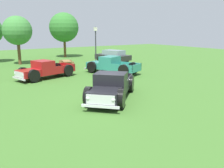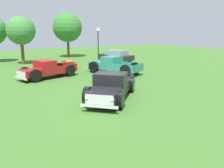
# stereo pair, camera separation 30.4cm
# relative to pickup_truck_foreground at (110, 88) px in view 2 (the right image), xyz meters

# --- Properties ---
(ground_plane) EXTENTS (80.00, 80.00, 0.00)m
(ground_plane) POSITION_rel_pickup_truck_foreground_xyz_m (-0.22, 0.32, -0.78)
(ground_plane) COLOR #3D6B28
(pickup_truck_foreground) EXTENTS (5.12, 5.06, 1.63)m
(pickup_truck_foreground) POSITION_rel_pickup_truck_foreground_xyz_m (0.00, 0.00, 0.00)
(pickup_truck_foreground) COLOR black
(pickup_truck_foreground) RESTS_ON ground_plane
(pickup_truck_behind_left) EXTENTS (5.31, 3.09, 1.53)m
(pickup_truck_behind_left) POSITION_rel_pickup_truck_foreground_xyz_m (-1.38, 8.36, -0.05)
(pickup_truck_behind_left) COLOR maroon
(pickup_truck_behind_left) RESTS_ON ground_plane
(pickup_truck_behind_right) EXTENTS (3.80, 5.56, 1.61)m
(pickup_truck_behind_right) POSITION_rel_pickup_truck_foreground_xyz_m (4.71, 7.52, -0.01)
(pickup_truck_behind_right) COLOR #2D8475
(pickup_truck_behind_right) RESTS_ON ground_plane
(sedan_distant_a) EXTENTS (3.06, 4.94, 1.54)m
(sedan_distant_a) POSITION_rel_pickup_truck_foreground_xyz_m (9.24, 13.71, 0.03)
(sedan_distant_a) COLOR black
(sedan_distant_a) RESTS_ON ground_plane
(lamp_post_near) EXTENTS (0.36, 0.36, 4.36)m
(lamp_post_near) POSITION_rel_pickup_truck_foreground_xyz_m (5.24, 11.01, 1.51)
(lamp_post_near) COLOR #2D2D33
(lamp_post_near) RESTS_ON ground_plane
(picnic_table) EXTENTS (1.89, 2.12, 0.78)m
(picnic_table) POSITION_rel_pickup_truck_foreground_xyz_m (2.54, 12.72, -0.28)
(picnic_table) COLOR olive
(picnic_table) RESTS_ON ground_plane
(oak_tree_east) EXTENTS (3.33, 3.33, 5.61)m
(oak_tree_east) POSITION_rel_pickup_truck_foreground_xyz_m (-1.08, 18.17, 3.14)
(oak_tree_east) COLOR brown
(oak_tree_east) RESTS_ON ground_plane
(oak_tree_west) EXTENTS (4.22, 4.22, 6.47)m
(oak_tree_west) POSITION_rel_pickup_truck_foreground_xyz_m (6.25, 22.13, 3.56)
(oak_tree_west) COLOR brown
(oak_tree_west) RESTS_ON ground_plane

